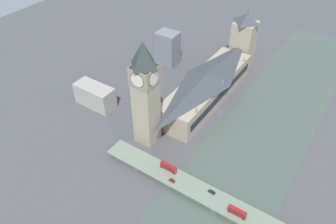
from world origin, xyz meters
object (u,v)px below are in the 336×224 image
Objects in this scene: car_northbound_lead at (172,181)px; parliament_hall at (207,86)px; road_bridge at (218,201)px; car_northbound_mid at (212,192)px; victoria_tower at (244,40)px; double_decker_bus_lead at (168,167)px; double_decker_bus_mid at (237,212)px; clock_tower at (145,92)px.

parliament_hall is at bearing -74.54° from car_northbound_lead.
car_northbound_lead reaches higher than road_bridge.
road_bridge is 36.47× the size of car_northbound_mid.
parliament_hall is 67.86m from victoria_tower.
double_decker_bus_lead reaches higher than double_decker_bus_mid.
double_decker_bus_mid is at bearing 113.41° from victoria_tower.
car_northbound_lead is (-6.85, 6.27, -1.97)m from double_decker_bus_lead.
double_decker_bus_lead is at bearing -0.52° from car_northbound_mid.
double_decker_bus_mid reaches higher than road_bridge.
parliament_hall is 71.16m from clock_tower.
road_bridge is (-54.32, 152.94, -21.70)m from victoria_tower.
double_decker_bus_mid is at bearing 163.96° from car_northbound_mid.
road_bridge is at bearing 175.29° from double_decker_bus_lead.
car_northbound_lead is (29.54, 3.28, 1.53)m from road_bridge.
car_northbound_lead is at bearing 99.02° from victoria_tower.
car_northbound_lead is (-24.73, 89.41, -8.21)m from parliament_hall.
victoria_tower is 12.43× the size of car_northbound_mid.
clock_tower reaches higher than car_northbound_mid.
clock_tower is 49.51m from double_decker_bus_lead.
double_decker_bus_lead is at bearing -4.71° from road_bridge.
double_decker_bus_lead is at bearing 102.14° from parliament_hall.
double_decker_bus_lead is 1.08× the size of double_decker_bus_mid.
car_northbound_mid reaches higher than car_northbound_lead.
car_northbound_mid is (18.52, -5.32, -1.81)m from double_decker_bus_mid.
car_northbound_lead is at bearing 145.81° from clock_tower.
road_bridge is 36.68m from double_decker_bus_lead.
clock_tower is at bearing 79.09° from parliament_hall.
parliament_hall is at bearing -100.91° from clock_tower.
parliament_hall is at bearing -77.86° from double_decker_bus_lead.
car_northbound_lead is (-37.11, 25.20, -36.28)m from clock_tower.
victoria_tower is 152.10m from double_decker_bus_lead.
victoria_tower is at bearing -95.37° from clock_tower.
double_decker_bus_mid is at bearing 162.88° from clock_tower.
road_bridge is at bearing 153.68° from car_northbound_mid.
road_bridge is (-54.27, 86.13, -9.73)m from parliament_hall.
car_northbound_mid is (-48.83, 150.22, -20.17)m from victoria_tower.
car_northbound_mid is at bearing -166.01° from car_northbound_lead.
clock_tower reaches higher than double_decker_bus_lead.
road_bridge is (-66.64, 21.93, -37.81)m from clock_tower.
victoria_tower is (0.05, -66.80, 11.97)m from parliament_hall.
victoria_tower is 4.76× the size of double_decker_bus_lead.
car_northbound_lead is 0.94× the size of car_northbound_mid.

